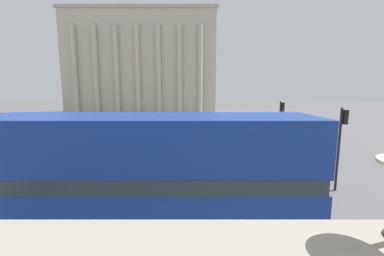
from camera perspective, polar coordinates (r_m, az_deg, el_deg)
name	(u,v)px	position (r m, az deg, el deg)	size (l,w,h in m)	color
double_decker_bus	(153,176)	(8.26, -8.75, -10.47)	(10.01, 2.69, 4.27)	black
plaza_building_left	(145,66)	(53.83, -10.33, 13.47)	(28.18, 14.18, 19.32)	beige
traffic_light_near	(342,138)	(14.49, 30.37, -1.90)	(0.42, 0.24, 4.17)	black
traffic_light_mid	(282,120)	(21.35, 19.29, 1.76)	(0.42, 0.24, 4.11)	black
car_black	(206,129)	(28.12, 3.10, -0.24)	(4.20, 1.93, 1.35)	black
car_silver	(132,127)	(30.71, -13.21, 0.30)	(4.20, 1.93, 1.35)	black
pedestrian_blue	(260,121)	(33.74, 14.89, 1.41)	(0.32, 0.32, 1.65)	#282B33
pedestrian_black	(249,122)	(32.57, 12.58, 1.21)	(0.32, 0.32, 1.63)	#282B33
pedestrian_red	(191,151)	(16.89, -0.24, -5.19)	(0.32, 0.32, 1.75)	#282B33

